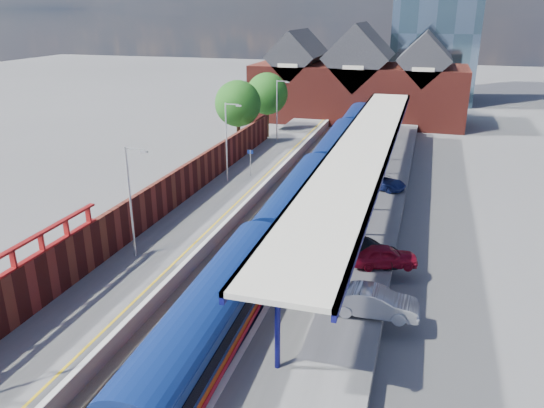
{
  "coord_description": "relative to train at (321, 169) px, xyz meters",
  "views": [
    {
      "loc": [
        10.17,
        -20.28,
        15.49
      ],
      "look_at": [
        0.24,
        13.25,
        2.6
      ],
      "focal_mm": 35.0,
      "sensor_mm": 36.0,
      "label": 1
    }
  ],
  "objects": [
    {
      "name": "tree_far",
      "position": [
        -10.84,
        19.64,
        3.23
      ],
      "size": [
        5.2,
        5.2,
        8.1
      ],
      "color": "#382314",
      "rests_on": "ground"
    },
    {
      "name": "parked_car_silver",
      "position": [
        7.01,
        -20.89,
        -0.39
      ],
      "size": [
        4.48,
        1.67,
        1.46
      ],
      "primitive_type": "imported",
      "rotation": [
        0.0,
        0.0,
        1.6
      ],
      "color": "silver",
      "rests_on": "right_platform"
    },
    {
      "name": "station_building",
      "position": [
        -1.49,
        33.73,
        3.33
      ],
      "size": [
        30.0,
        12.12,
        13.78
      ],
      "color": "#5D1E18",
      "rests_on": "ground"
    },
    {
      "name": "ground",
      "position": [
        -1.49,
        5.74,
        -2.12
      ],
      "size": [
        240.0,
        240.0,
        0.0
      ],
      "primitive_type": "plane",
      "color": "#5B5B5E",
      "rests_on": "ground"
    },
    {
      "name": "yellow_line",
      "position": [
        -5.24,
        -4.26,
        -1.12
      ],
      "size": [
        0.14,
        76.0,
        0.01
      ],
      "primitive_type": "cube",
      "color": "yellow",
      "rests_on": "left_platform"
    },
    {
      "name": "parked_car_blue",
      "position": [
        5.4,
        -0.41,
        -0.53
      ],
      "size": [
        4.65,
        3.42,
        1.18
      ],
      "primitive_type": "imported",
      "rotation": [
        0.0,
        0.0,
        1.18
      ],
      "color": "navy",
      "rests_on": "right_platform"
    },
    {
      "name": "canopy",
      "position": [
        3.99,
        -2.31,
        3.13
      ],
      "size": [
        4.5,
        52.0,
        4.48
      ],
      "color": "#0E0E52",
      "rests_on": "right_platform"
    },
    {
      "name": "platform_sign",
      "position": [
        -6.49,
        -0.26,
        0.57
      ],
      "size": [
        0.55,
        0.08,
        2.5
      ],
      "color": "#A5A8AA",
      "rests_on": "left_platform"
    },
    {
      "name": "train",
      "position": [
        0.0,
        0.0,
        0.0
      ],
      "size": [
        3.2,
        65.96,
        3.45
      ],
      "color": "navy",
      "rests_on": "ground"
    },
    {
      "name": "right_platform",
      "position": [
        4.51,
        -4.26,
        -1.62
      ],
      "size": [
        6.0,
        76.0,
        1.0
      ],
      "primitive_type": "cube",
      "color": "#565659",
      "rests_on": "ground"
    },
    {
      "name": "ballast_bed",
      "position": [
        -1.49,
        -4.26,
        -2.09
      ],
      "size": [
        6.0,
        76.0,
        0.06
      ],
      "primitive_type": "cube",
      "color": "#473D33",
      "rests_on": "ground"
    },
    {
      "name": "coping_left",
      "position": [
        -4.64,
        -4.26,
        -1.1
      ],
      "size": [
        0.3,
        76.0,
        0.05
      ],
      "primitive_type": "cube",
      "color": "silver",
      "rests_on": "left_platform"
    },
    {
      "name": "lamp_post_d",
      "position": [
        -7.86,
        13.74,
        2.87
      ],
      "size": [
        1.48,
        0.18,
        7.0
      ],
      "color": "#A5A8AA",
      "rests_on": "left_platform"
    },
    {
      "name": "parked_car_red",
      "position": [
        7.01,
        -15.28,
        -0.45
      ],
      "size": [
        4.22,
        2.7,
        1.34
      ],
      "primitive_type": "imported",
      "rotation": [
        0.0,
        0.0,
        1.88
      ],
      "color": "maroon",
      "rests_on": "right_platform"
    },
    {
      "name": "left_platform",
      "position": [
        -6.99,
        -4.26,
        -1.62
      ],
      "size": [
        5.0,
        76.0,
        1.0
      ],
      "primitive_type": "cube",
      "color": "#565659",
      "rests_on": "ground"
    },
    {
      "name": "lamp_post_c",
      "position": [
        -7.86,
        -2.26,
        2.87
      ],
      "size": [
        1.48,
        0.18,
        7.0
      ],
      "color": "#A5A8AA",
      "rests_on": "left_platform"
    },
    {
      "name": "coping_right",
      "position": [
        1.66,
        -4.26,
        -1.1
      ],
      "size": [
        0.3,
        76.0,
        0.05
      ],
      "primitive_type": "cube",
      "color": "silver",
      "rests_on": "right_platform"
    },
    {
      "name": "tree_near",
      "position": [
        -11.84,
        11.64,
        3.23
      ],
      "size": [
        5.2,
        5.2,
        8.1
      ],
      "color": "#382314",
      "rests_on": "ground"
    },
    {
      "name": "lamp_post_b",
      "position": [
        -7.86,
        -18.26,
        2.87
      ],
      "size": [
        1.48,
        0.18,
        7.0
      ],
      "color": "#A5A8AA",
      "rests_on": "left_platform"
    },
    {
      "name": "rails",
      "position": [
        -1.49,
        -4.26,
        -2.0
      ],
      "size": [
        4.51,
        76.0,
        0.14
      ],
      "color": "slate",
      "rests_on": "ground"
    },
    {
      "name": "brick_wall",
      "position": [
        -9.59,
        -10.73,
        0.33
      ],
      "size": [
        0.35,
        50.0,
        3.86
      ],
      "color": "#5D1E18",
      "rests_on": "left_platform"
    },
    {
      "name": "parked_car_dark",
      "position": [
        5.69,
        -14.77,
        -0.42
      ],
      "size": [
        4.99,
        2.37,
        1.41
      ],
      "primitive_type": "imported",
      "rotation": [
        0.0,
        0.0,
        1.49
      ],
      "color": "black",
      "rests_on": "right_platform"
    }
  ]
}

